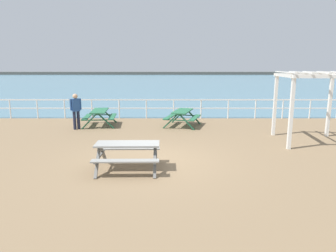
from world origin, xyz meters
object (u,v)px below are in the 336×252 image
object	(u,v)px
picnic_table_near_left	(183,114)
lattice_pergola	(314,91)
picnic_table_mid_centre	(100,114)
visitor	(76,109)
picnic_table_near_right	(128,150)

from	to	relation	value
picnic_table_near_left	lattice_pergola	bearing A→B (deg)	-107.37
lattice_pergola	picnic_table_mid_centre	bearing A→B (deg)	164.79
lattice_pergola	visitor	bearing A→B (deg)	171.16
picnic_table_mid_centre	lattice_pergola	bearing A→B (deg)	-115.51
visitor	lattice_pergola	xyz separation A→B (m)	(9.76, -2.42, 1.05)
picnic_table_near_right	picnic_table_mid_centre	world-z (taller)	same
picnic_table_near_left	visitor	xyz separation A→B (m)	(-4.97, -0.76, 0.36)
picnic_table_near_right	picnic_table_mid_centre	size ratio (longest dim) A/B	0.94
picnic_table_near_right	visitor	size ratio (longest dim) A/B	1.10
picnic_table_mid_centre	lattice_pergola	world-z (taller)	lattice_pergola
picnic_table_near_left	lattice_pergola	xyz separation A→B (m)	(4.78, -3.18, 1.41)
picnic_table_near_right	picnic_table_mid_centre	distance (m)	6.82
picnic_table_near_right	lattice_pergola	world-z (taller)	lattice_pergola
picnic_table_mid_centre	picnic_table_near_right	bearing A→B (deg)	-166.13
picnic_table_near_left	picnic_table_mid_centre	xyz separation A→B (m)	(-4.08, 0.10, 0.00)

